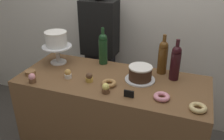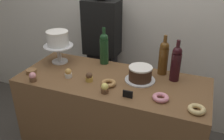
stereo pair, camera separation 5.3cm
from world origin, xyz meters
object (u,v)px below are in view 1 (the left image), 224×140
wine_bottle_dark_red (175,62)px  donut_pink (162,97)px  cupcake_lemon (106,88)px  cookie_stack (30,72)px  donut_glazed (198,108)px  donut_maple (109,83)px  cake_stand_pedestal (57,51)px  barista_figure (100,54)px  chocolate_round_cake (140,73)px  wine_bottle_amber (163,57)px  cupcake_strawberry (32,78)px  cupcake_caramel (68,74)px  wine_bottle_green (103,48)px  cupcake_chocolate (89,77)px  price_sign_chalkboard (129,94)px  white_layer_cake (56,39)px

wine_bottle_dark_red → donut_pink: wine_bottle_dark_red is taller
cupcake_lemon → cookie_stack: 0.68m
wine_bottle_dark_red → donut_pink: size_ratio=2.91×
donut_glazed → donut_maple: bearing=171.0°
cake_stand_pedestal → donut_maple: bearing=-21.6°
barista_figure → cake_stand_pedestal: bearing=-111.0°
chocolate_round_cake → donut_maple: size_ratio=1.61×
donut_maple → donut_glazed: (0.64, -0.10, 0.00)m
wine_bottle_amber → cupcake_strawberry: size_ratio=4.38×
wine_bottle_amber → donut_pink: 0.42m
donut_glazed → cupcake_caramel: bearing=174.1°
donut_pink → donut_glazed: (0.24, -0.05, 0.00)m
donut_maple → donut_pink: size_ratio=1.00×
cookie_stack → cupcake_caramel: bearing=9.3°
wine_bottle_green → donut_pink: (0.59, -0.40, -0.13)m
wine_bottle_dark_red → cupcake_chocolate: bearing=-156.4°
cake_stand_pedestal → price_sign_chalkboard: cake_stand_pedestal is taller
donut_pink → white_layer_cake: bearing=164.2°
cupcake_strawberry → cupcake_chocolate: (0.40, 0.16, 0.00)m
cupcake_lemon → donut_pink: size_ratio=0.66×
cupcake_chocolate → cookie_stack: size_ratio=0.88×
chocolate_round_cake → cupcake_strawberry: chocolate_round_cake is taller
cake_stand_pedestal → white_layer_cake: bearing=166.0°
chocolate_round_cake → wine_bottle_green: size_ratio=0.55×
cupcake_strawberry → cupcake_chocolate: 0.43m
wine_bottle_amber → donut_pink: size_ratio=2.91×
cupcake_chocolate → donut_glazed: 0.81m
cake_stand_pedestal → donut_glazed: size_ratio=2.30×
cupcake_strawberry → cake_stand_pedestal: bearing=90.3°
chocolate_round_cake → barista_figure: barista_figure is taller
wine_bottle_dark_red → chocolate_round_cake: bearing=-155.7°
cake_stand_pedestal → donut_maple: cake_stand_pedestal is taller
chocolate_round_cake → white_layer_cake: bearing=174.9°
white_layer_cake → cookie_stack: white_layer_cake is taller
price_sign_chalkboard → cupcake_lemon: bearing=180.0°
cupcake_lemon → donut_glazed: bearing=0.5°
wine_bottle_dark_red → donut_glazed: (0.20, -0.37, -0.13)m
wine_bottle_dark_red → price_sign_chalkboard: wine_bottle_dark_red is taller
wine_bottle_dark_red → cookie_stack: (-1.10, -0.32, -0.13)m
barista_figure → cookie_stack: bearing=-110.4°
wine_bottle_amber → donut_maple: (-0.33, -0.34, -0.13)m
chocolate_round_cake → barista_figure: (-0.57, 0.57, -0.15)m
cake_stand_pedestal → wine_bottle_dark_red: (1.01, 0.04, 0.03)m
wine_bottle_green → cookie_stack: 0.64m
cupcake_caramel → price_sign_chalkboard: cupcake_caramel is taller
donut_glazed → cookie_stack: same height
cupcake_caramel → donut_glazed: (0.98, -0.10, -0.02)m
white_layer_cake → price_sign_chalkboard: size_ratio=2.70×
cupcake_lemon → cupcake_caramel: size_ratio=1.00×
cupcake_chocolate → chocolate_round_cake: bearing=23.1°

